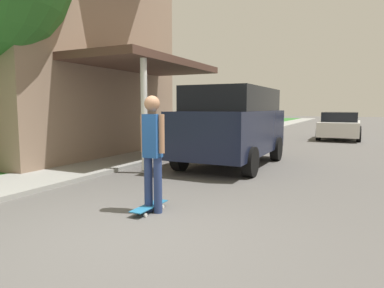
% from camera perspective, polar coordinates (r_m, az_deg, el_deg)
% --- Properties ---
extents(ground_plane, '(120.00, 120.00, 0.00)m').
position_cam_1_polar(ground_plane, '(4.72, -11.01, -13.98)').
color(ground_plane, '#54514F').
extents(lawn, '(10.00, 80.00, 0.08)m').
position_cam_1_polar(lawn, '(14.41, -22.06, -0.57)').
color(lawn, '#2D6B28').
rests_on(lawn, ground_plane).
extents(sidewalk, '(1.80, 80.00, 0.10)m').
position_cam_1_polar(sidewalk, '(11.53, -7.30, -1.70)').
color(sidewalk, gray).
rests_on(sidewalk, ground_plane).
extents(house, '(11.21, 7.87, 8.77)m').
position_cam_1_polar(house, '(14.41, -26.40, 17.62)').
color(house, '#89705B').
rests_on(house, lawn).
extents(suv_parked, '(2.09, 4.41, 2.14)m').
position_cam_1_polar(suv_parked, '(9.57, 6.85, 3.42)').
color(suv_parked, black).
rests_on(suv_parked, ground_plane).
extents(car_down_street, '(1.97, 4.20, 1.37)m').
position_cam_1_polar(car_down_street, '(18.89, 23.43, 2.81)').
color(car_down_street, silver).
rests_on(car_down_street, ground_plane).
extents(skateboarder, '(0.41, 0.24, 1.79)m').
position_cam_1_polar(skateboarder, '(5.23, -6.58, -0.59)').
color(skateboarder, navy).
rests_on(skateboarder, ground_plane).
extents(skateboard, '(0.22, 0.79, 0.10)m').
position_cam_1_polar(skateboard, '(5.44, -7.11, -10.30)').
color(skateboard, '#236B99').
rests_on(skateboard, ground_plane).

